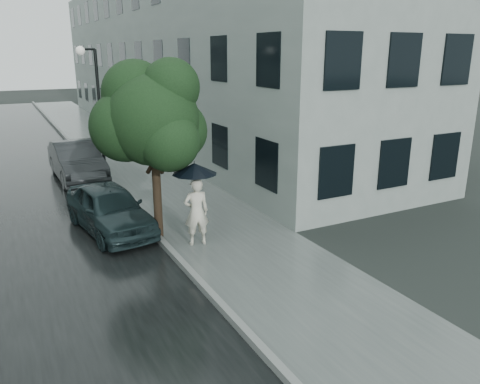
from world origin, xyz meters
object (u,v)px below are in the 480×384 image
car_near (109,208)px  lamp_post (96,106)px  pedestrian (196,212)px  street_tree (152,118)px  car_far (77,161)px

car_near → lamp_post: bearing=72.8°
pedestrian → street_tree: (-0.70, 1.09, 2.31)m
lamp_post → car_far: 2.33m
pedestrian → lamp_post: bearing=-74.5°
car_near → car_far: car_far is taller
pedestrian → car_near: (-1.79, 2.00, -0.23)m
pedestrian → street_tree: street_tree is taller
car_far → car_near: bearing=-92.7°
car_near → car_far: (0.12, 6.12, 0.08)m
pedestrian → car_near: size_ratio=0.46×
pedestrian → lamp_post: (-0.85, 7.70, 1.99)m
street_tree → lamp_post: bearing=91.3°
pedestrian → car_near: 2.69m
street_tree → lamp_post: lamp_post is taller
pedestrian → street_tree: 2.65m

